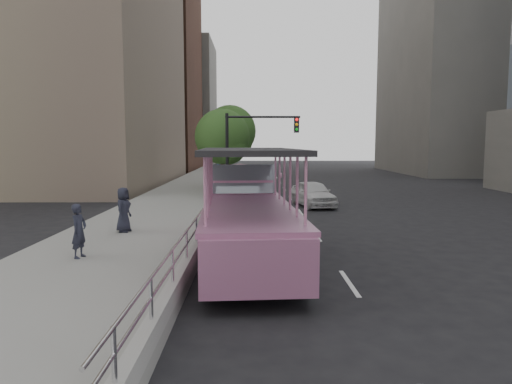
# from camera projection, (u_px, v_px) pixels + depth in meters

# --- Properties ---
(ground) EXTENTS (160.00, 160.00, 0.00)m
(ground) POSITION_uv_depth(u_px,v_px,m) (302.00, 263.00, 13.56)
(ground) COLOR black
(sidewalk) EXTENTS (5.50, 80.00, 0.30)m
(sidewalk) POSITION_uv_depth(u_px,v_px,m) (169.00, 209.00, 23.44)
(sidewalk) COLOR gray
(sidewalk) RESTS_ON ground
(kerb_wall) EXTENTS (0.24, 30.00, 0.36)m
(kerb_wall) POSITION_uv_depth(u_px,v_px,m) (204.00, 234.00, 15.47)
(kerb_wall) COLOR #A3A39E
(kerb_wall) RESTS_ON sidewalk
(guardrail) EXTENTS (0.07, 22.00, 0.71)m
(guardrail) POSITION_uv_depth(u_px,v_px,m) (203.00, 214.00, 15.40)
(guardrail) COLOR silver
(guardrail) RESTS_ON kerb_wall
(duck_boat) EXTENTS (3.11, 10.32, 3.38)m
(duck_boat) POSITION_uv_depth(u_px,v_px,m) (246.00, 216.00, 14.34)
(duck_boat) COLOR black
(duck_boat) RESTS_ON ground
(car) EXTENTS (2.51, 4.47, 1.44)m
(car) POSITION_uv_depth(u_px,v_px,m) (313.00, 194.00, 25.64)
(car) COLOR silver
(car) RESTS_ON ground
(pedestrian_near) EXTENTS (0.48, 0.63, 1.54)m
(pedestrian_near) POSITION_uv_depth(u_px,v_px,m) (79.00, 231.00, 12.87)
(pedestrian_near) COLOR #242735
(pedestrian_near) RESTS_ON sidewalk
(pedestrian_far) EXTENTS (0.64, 0.87, 1.64)m
(pedestrian_far) POSITION_uv_depth(u_px,v_px,m) (123.00, 210.00, 16.66)
(pedestrian_far) COLOR #242735
(pedestrian_far) RESTS_ON sidewalk
(parking_sign) EXTENTS (0.15, 0.58, 2.62)m
(parking_sign) POSITION_uv_depth(u_px,v_px,m) (218.00, 186.00, 20.29)
(parking_sign) COLOR black
(parking_sign) RESTS_ON ground
(traffic_signal) EXTENTS (4.20, 0.32, 5.20)m
(traffic_signal) POSITION_uv_depth(u_px,v_px,m) (248.00, 144.00, 25.60)
(traffic_signal) COLOR black
(traffic_signal) RESTS_ON ground
(street_tree_near) EXTENTS (3.52, 3.52, 5.72)m
(street_tree_near) POSITION_uv_depth(u_px,v_px,m) (224.00, 139.00, 28.96)
(street_tree_near) COLOR #3A271A
(street_tree_near) RESTS_ON ground
(street_tree_far) EXTENTS (3.97, 3.97, 6.45)m
(street_tree_far) POSITION_uv_depth(u_px,v_px,m) (231.00, 133.00, 34.88)
(street_tree_far) COLOR #3A271A
(street_tree_far) RESTS_ON ground
(midrise_brick) EXTENTS (18.00, 16.00, 26.00)m
(midrise_brick) POSITION_uv_depth(u_px,v_px,m) (127.00, 71.00, 59.77)
(midrise_brick) COLOR brown
(midrise_brick) RESTS_ON ground
(midrise_stone_a) EXTENTS (20.00, 20.00, 32.00)m
(midrise_stone_a) POSITION_uv_depth(u_px,v_px,m) (485.00, 37.00, 53.79)
(midrise_stone_a) COLOR slate
(midrise_stone_a) RESTS_ON ground
(midrise_stone_b) EXTENTS (16.00, 14.00, 20.00)m
(midrise_stone_b) POSITION_uv_depth(u_px,v_px,m) (166.00, 104.00, 76.02)
(midrise_stone_b) COLOR slate
(midrise_stone_b) RESTS_ON ground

